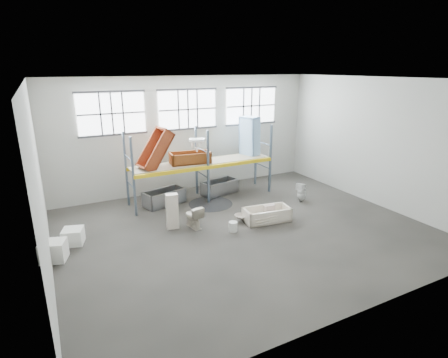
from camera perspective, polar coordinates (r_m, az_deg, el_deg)
floor at (r=12.52m, az=3.16°, el=-8.19°), size 12.00×10.00×0.10m
ceiling at (r=11.29m, az=3.61°, el=15.84°), size 12.00×10.00×0.10m
wall_back at (r=16.10m, az=-5.81°, el=7.12°), size 12.00×0.10×5.00m
wall_front at (r=7.93m, az=22.20°, el=-5.02°), size 12.00×0.10×5.00m
wall_left at (r=10.13m, az=-27.65°, el=-0.99°), size 0.10×10.00×5.00m
wall_right at (r=15.55m, az=23.09°, el=5.45°), size 0.10×10.00×5.00m
window_left at (r=14.98m, az=-17.41°, el=9.91°), size 2.60×0.04×1.60m
window_mid at (r=15.84m, az=-5.79°, el=10.97°), size 2.60×0.04×1.60m
window_right at (r=17.26m, az=4.34°, el=11.53°), size 2.60×0.04×1.60m
rack_upright_la at (r=13.48m, az=-14.21°, el=0.25°), size 0.08×0.08×3.00m
rack_upright_lb at (r=14.61m, az=-15.31°, el=1.49°), size 0.08×0.08×3.00m
rack_upright_ma at (r=14.39m, az=-2.54°, el=1.86°), size 0.08×0.08×3.00m
rack_upright_mb at (r=15.45m, az=-4.41°, el=2.92°), size 0.08×0.08×3.00m
rack_upright_ra at (r=15.83m, az=7.39°, el=3.18°), size 0.08×0.08×3.00m
rack_upright_rb at (r=16.80m, az=5.08°, el=4.08°), size 0.08×0.08×3.00m
rack_beam_front at (r=14.39m, az=-2.54°, el=1.86°), size 6.00×0.10×0.14m
rack_beam_back at (r=15.45m, az=-4.41°, el=2.92°), size 6.00×0.10×0.14m
shelf_deck at (r=14.90m, az=-3.51°, el=2.71°), size 5.90×1.10×0.03m
wet_patch at (r=14.69m, az=-2.14°, el=-3.96°), size 1.80×1.80×0.00m
bathtub_beige at (r=13.13m, az=6.82°, el=-5.60°), size 1.76×1.00×0.49m
cistern_spare at (r=13.43m, az=7.17°, el=-4.92°), size 0.43×0.22×0.40m
sink_in_tub at (r=13.05m, az=2.68°, el=-6.05°), size 0.61×0.61×0.16m
toilet_beige at (r=12.53m, az=-4.90°, el=-5.95°), size 0.57×0.85×0.80m
cistern_tall at (r=12.46m, az=-8.24°, el=-5.10°), size 0.44×0.32×1.24m
toilet_white at (r=15.19m, az=12.21°, el=-2.03°), size 0.44×0.43×0.80m
steel_tub_left at (r=14.74m, az=-9.47°, el=-2.87°), size 1.79×1.16×0.60m
steel_tub_right at (r=15.80m, az=-0.74°, el=-1.26°), size 1.73×1.09×0.59m
rust_tub_flat at (r=14.66m, az=-5.42°, el=3.39°), size 1.70×0.95×0.46m
rust_tub_tilted at (r=14.12m, az=-10.88°, el=4.59°), size 1.53×1.07×1.71m
sink_on_shelf at (r=14.57m, az=-4.31°, el=4.44°), size 0.73×0.62×0.56m
blue_tub_upright at (r=15.97m, az=4.09°, el=6.70°), size 0.78×0.96×1.79m
bucket at (r=12.27m, az=1.44°, el=-7.57°), size 0.38×0.38×0.34m
carton_near at (r=11.60m, az=-25.49°, el=-10.27°), size 0.84×0.78×0.59m
carton_far at (r=12.38m, az=-22.85°, el=-8.39°), size 0.75×0.75×0.50m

